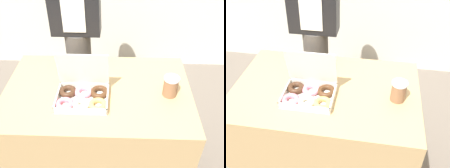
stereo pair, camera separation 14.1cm
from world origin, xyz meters
TOP-DOWN VIEW (x-y plane):
  - ground_plane at (0.00, 0.00)m, footprint 14.00×14.00m
  - table at (0.00, 0.00)m, footprint 1.11×0.72m
  - donut_box at (-0.07, -0.09)m, footprint 0.32×0.25m
  - coffee_cup at (0.42, -0.03)m, footprint 0.09×0.09m
  - person_customer at (-0.19, 0.56)m, footprint 0.36×0.22m

SIDE VIEW (x-z plane):
  - ground_plane at x=0.00m, z-range 0.00..0.00m
  - table at x=0.00m, z-range 0.00..0.75m
  - donut_box at x=-0.07m, z-range 0.66..0.92m
  - coffee_cup at x=0.42m, z-range 0.75..0.87m
  - person_customer at x=-0.19m, z-range 0.11..1.71m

